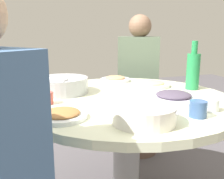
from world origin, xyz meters
TOP-DOWN VIEW (x-y plane):
  - round_dining_table at (0.00, 0.00)m, footprint 1.15×1.15m
  - rice_bowl at (-0.22, -0.32)m, footprint 0.30×0.30m
  - soup_bowl at (0.38, -0.09)m, footprint 0.25×0.25m
  - dish_noodles at (-0.21, 0.27)m, footprint 0.22×0.22m
  - dish_tofu_braise at (0.23, -0.38)m, footprint 0.21×0.21m
  - dish_eggplant at (0.14, 0.20)m, footprint 0.24×0.24m
  - dish_shrimp at (-0.45, 0.09)m, footprint 0.21×0.21m
  - green_bottle at (-0.05, 0.45)m, footprint 0.08×0.08m
  - tea_cup_near at (0.40, 0.15)m, footprint 0.07×0.07m
  - tea_cup_far at (-0.01, -0.42)m, footprint 0.06×0.06m
  - tea_cup_side at (0.35, 0.26)m, footprint 0.07×0.07m
  - stool_for_diner_right at (-0.74, 0.42)m, footprint 0.36×0.36m
  - diner_right at (-0.74, 0.42)m, footprint 0.45×0.45m

SIDE VIEW (x-z plane):
  - stool_for_diner_right at x=-0.74m, z-range 0.00..0.45m
  - round_dining_table at x=0.00m, z-range 0.21..0.94m
  - dish_noodles at x=-0.21m, z-range 0.72..0.76m
  - dish_tofu_braise at x=0.23m, z-range 0.72..0.76m
  - dish_shrimp at x=-0.45m, z-range 0.72..0.76m
  - dish_eggplant at x=0.14m, z-range 0.72..0.77m
  - tea_cup_side at x=0.35m, z-range 0.72..0.78m
  - tea_cup_far at x=-0.01m, z-range 0.72..0.78m
  - soup_bowl at x=0.38m, z-range 0.72..0.79m
  - tea_cup_near at x=0.40m, z-range 0.72..0.79m
  - diner_right at x=-0.74m, z-range 0.39..1.15m
  - rice_bowl at x=-0.22m, z-range 0.72..0.82m
  - green_bottle at x=-0.05m, z-range 0.69..0.99m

